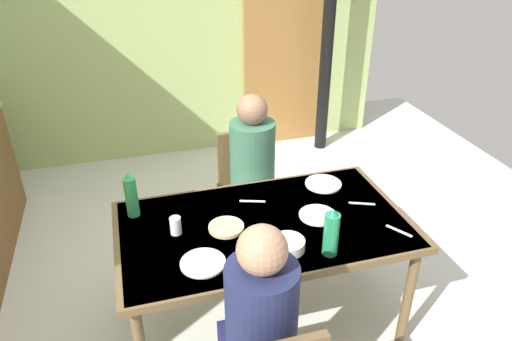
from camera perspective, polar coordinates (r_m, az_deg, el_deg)
name	(u,v)px	position (r m, az deg, el deg)	size (l,w,h in m)	color
ground_plane	(228,309)	(3.19, -3.34, -16.01)	(6.12, 6.12, 0.00)	silver
wall_back	(165,18)	(4.67, -10.77, 17.32)	(4.24, 0.10, 2.68)	#9FB56B
door_wooden	(283,48)	(4.91, 3.22, 14.26)	(0.80, 0.05, 2.00)	olive
stove_pipe_column	(329,16)	(4.72, 8.66, 17.60)	(0.12, 0.12, 2.68)	black
dining_table	(264,233)	(2.67, 0.90, -7.46)	(1.58, 0.90, 0.73)	brown
chair_far_diner	(248,185)	(3.43, -0.96, -1.71)	(0.40, 0.40, 0.87)	brown
person_near_diner	(261,313)	(2.06, 0.56, -16.54)	(0.30, 0.37, 0.77)	#1D1A4A
person_far_diner	(253,158)	(3.18, -0.36, 1.47)	(0.30, 0.37, 0.77)	#2F6751
water_bottle_green_near	(131,195)	(2.71, -14.56, -2.88)	(0.07, 0.07, 0.27)	green
water_bottle_green_far	(331,233)	(2.38, 8.90, -7.31)	(0.08, 0.08, 0.26)	#20824D
serving_bowl_center	(288,245)	(2.44, 3.82, -8.76)	(0.17, 0.17, 0.06)	beige
dinner_plate_near_left	(318,215)	(2.70, 7.31, -5.26)	(0.21, 0.21, 0.01)	white
dinner_plate_near_right	(323,184)	(3.00, 7.97, -1.56)	(0.22, 0.22, 0.01)	white
dinner_plate_far_center	(203,263)	(2.37, -6.31, -10.82)	(0.22, 0.22, 0.01)	white
drinking_glass_by_near_diner	(176,226)	(2.56, -9.51, -6.45)	(0.06, 0.06, 0.10)	silver
bread_plate_sliced	(226,227)	(2.59, -3.55, -6.74)	(0.19, 0.19, 0.02)	#DBB77A
cutlery_knife_near	(362,203)	(2.86, 12.43, -3.84)	(0.15, 0.02, 0.00)	silver
cutlery_fork_near	(399,231)	(2.68, 16.58, -6.87)	(0.15, 0.02, 0.00)	silver
cutlery_knife_far	(252,201)	(2.81, -0.43, -3.66)	(0.15, 0.02, 0.00)	silver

